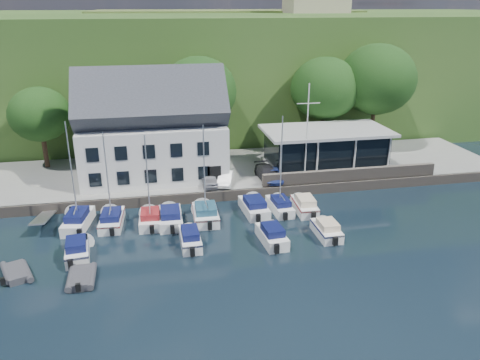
{
  "coord_description": "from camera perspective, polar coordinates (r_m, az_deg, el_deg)",
  "views": [
    {
      "loc": [
        -7.18,
        -29.33,
        17.51
      ],
      "look_at": [
        0.33,
        9.0,
        2.75
      ],
      "focal_mm": 35.0,
      "sensor_mm": 36.0,
      "label": 1
    }
  ],
  "objects": [
    {
      "name": "ground",
      "position": [
        34.9,
        2.35,
        -9.43
      ],
      "size": [
        180.0,
        180.0,
        0.0
      ],
      "primitive_type": "plane",
      "color": "black",
      "rests_on": "ground"
    },
    {
      "name": "quay",
      "position": [
        50.34,
        -2.23,
        0.94
      ],
      "size": [
        60.0,
        13.0,
        1.0
      ],
      "primitive_type": "cube",
      "color": "gray",
      "rests_on": "ground"
    },
    {
      "name": "quay_face",
      "position": [
        44.35,
        -0.91,
        -1.85
      ],
      "size": [
        60.0,
        0.3,
        1.0
      ],
      "primitive_type": "cube",
      "color": "#665C51",
      "rests_on": "ground"
    },
    {
      "name": "hillside",
      "position": [
        92.1,
        -6.77,
        14.64
      ],
      "size": [
        160.0,
        75.0,
        16.0
      ],
      "primitive_type": "cube",
      "color": "#2F541F",
      "rests_on": "ground"
    },
    {
      "name": "field_patch",
      "position": [
        100.49,
        -2.54,
        19.91
      ],
      "size": [
        50.0,
        30.0,
        0.3
      ],
      "primitive_type": "cube",
      "color": "olive",
      "rests_on": "hillside"
    },
    {
      "name": "harbor_building",
      "position": [
        47.41,
        -10.54,
        5.49
      ],
      "size": [
        14.4,
        8.2,
        8.7
      ],
      "primitive_type": null,
      "color": "silver",
      "rests_on": "quay"
    },
    {
      "name": "club_pavilion",
      "position": [
        50.93,
        10.35,
        3.87
      ],
      "size": [
        13.2,
        7.2,
        4.1
      ],
      "primitive_type": null,
      "color": "black",
      "rests_on": "quay"
    },
    {
      "name": "seawall",
      "position": [
        47.75,
        13.31,
        0.66
      ],
      "size": [
        18.0,
        0.5,
        1.2
      ],
      "primitive_type": "cube",
      "color": "#665C51",
      "rests_on": "quay"
    },
    {
      "name": "gangway",
      "position": [
        43.16,
        -22.59,
        -4.94
      ],
      "size": [
        1.2,
        6.0,
        1.4
      ],
      "primitive_type": null,
      "color": "#B9BABE",
      "rests_on": "ground"
    },
    {
      "name": "car_silver",
      "position": [
        45.47,
        -3.87,
        0.25
      ],
      "size": [
        1.87,
        3.98,
        1.32
      ],
      "primitive_type": "imported",
      "rotation": [
        0.0,
        0.0,
        0.08
      ],
      "color": "silver",
      "rests_on": "quay"
    },
    {
      "name": "car_white",
      "position": [
        45.63,
        -1.76,
        0.32
      ],
      "size": [
        2.3,
        4.01,
        1.25
      ],
      "primitive_type": "imported",
      "rotation": [
        0.0,
        0.0,
        -0.27
      ],
      "color": "silver",
      "rests_on": "quay"
    },
    {
      "name": "car_dgrey",
      "position": [
        46.79,
        3.35,
        0.85
      ],
      "size": [
        2.05,
        4.54,
        1.29
      ],
      "primitive_type": "imported",
      "rotation": [
        0.0,
        0.0,
        0.06
      ],
      "color": "#2E2D32",
      "rests_on": "quay"
    },
    {
      "name": "car_blue",
      "position": [
        46.53,
        4.08,
        0.67
      ],
      "size": [
        2.04,
        3.78,
        1.23
      ],
      "primitive_type": "imported",
      "rotation": [
        0.0,
        0.0,
        -0.18
      ],
      "color": "navy",
      "rests_on": "quay"
    },
    {
      "name": "flagpole",
      "position": [
        46.2,
        8.15,
        5.76
      ],
      "size": [
        2.28,
        0.2,
        9.52
      ],
      "primitive_type": null,
      "color": "silver",
      "rests_on": "quay"
    },
    {
      "name": "tree_0",
      "position": [
        53.47,
        -23.02,
        5.85
      ],
      "size": [
        6.29,
        6.29,
        8.6
      ],
      "primitive_type": null,
      "color": "#173710",
      "rests_on": "quay"
    },
    {
      "name": "tree_1",
      "position": [
        52.71,
        -15.36,
        7.28
      ],
      "size": [
        7.22,
        7.22,
        9.87
      ],
      "primitive_type": null,
      "color": "#173710",
      "rests_on": "quay"
    },
    {
      "name": "tree_2",
      "position": [
        52.38,
        -4.97,
        8.68
      ],
      "size": [
        8.29,
        8.29,
        11.33
      ],
      "primitive_type": null,
      "color": "#173710",
      "rests_on": "quay"
    },
    {
      "name": "tree_4",
      "position": [
        56.21,
        10.19,
        9.05
      ],
      "size": [
        8.0,
        8.0,
        10.93
      ],
      "primitive_type": null,
      "color": "#173710",
      "rests_on": "quay"
    },
    {
      "name": "tree_5",
      "position": [
        58.14,
        16.13,
        9.66
      ],
      "size": [
        9.03,
        9.03,
        12.34
      ],
      "primitive_type": null,
      "color": "#173710",
      "rests_on": "quay"
    },
    {
      "name": "boat_r1_0",
      "position": [
        39.93,
        -19.79,
        0.57
      ],
      "size": [
        2.91,
        6.72,
        9.2
      ],
      "primitive_type": null,
      "rotation": [
        0.0,
        0.0,
        -0.16
      ],
      "color": "white",
      "rests_on": "ground"
    },
    {
      "name": "boat_r1_1",
      "position": [
        39.52,
        -15.84,
        0.04
      ],
      "size": [
        2.33,
        6.17,
        8.19
      ],
      "primitive_type": null,
      "rotation": [
        0.0,
        0.0,
        -0.07
      ],
      "color": "white",
      "rests_on": "ground"
    },
    {
      "name": "boat_r1_2",
      "position": [
        38.77,
        -11.21,
        0.26
      ],
      "size": [
        2.19,
        5.21,
        8.45
      ],
      "primitive_type": null,
      "rotation": [
        0.0,
        0.0,
        -0.04
      ],
      "color": "white",
      "rests_on": "ground"
    },
    {
      "name": "boat_r1_3",
      "position": [
        40.07,
        -8.49,
        -4.31
      ],
      "size": [
        2.14,
        6.0,
        1.45
      ],
      "primitive_type": null,
      "rotation": [
        0.0,
        0.0,
        -0.01
      ],
      "color": "white",
      "rests_on": "ground"
    },
    {
      "name": "boat_r1_4",
      "position": [
        38.78,
        -4.38,
        1.29
      ],
      "size": [
        2.44,
        5.81,
        9.32
      ],
      "primitive_type": null,
      "rotation": [
        0.0,
        0.0,
        -0.03
      ],
      "color": "white",
      "rests_on": "ground"
    },
    {
      "name": "boat_r1_5",
      "position": [
        41.66,
        1.71,
        -3.07
      ],
      "size": [
        2.43,
        6.25,
        1.44
      ],
      "primitive_type": null,
      "rotation": [
        0.0,
        0.0,
        0.06
      ],
      "color": "white",
      "rests_on": "ground"
    },
    {
      "name": "boat_r1_6",
      "position": [
        40.87,
        5.02,
        1.46
      ],
      "size": [
        1.99,
        5.89,
        8.19
      ],
      "primitive_type": null,
      "rotation": [
        0.0,
        0.0,
        0.06
      ],
      "color": "white",
      "rests_on": "ground"
    },
    {
      "name": "boat_r1_7",
      "position": [
        42.26,
        7.89,
        -2.9
      ],
      "size": [
        2.05,
        5.67,
        1.46
      ],
      "primitive_type": null,
      "rotation": [
        0.0,
        0.0,
        -0.05
      ],
      "color": "white",
      "rests_on": "ground"
    },
    {
      "name": "boat_r2_0",
      "position": [
        36.54,
        -19.24,
        -7.83
      ],
      "size": [
        2.32,
        5.39,
        1.54
      ],
      "primitive_type": null,
      "rotation": [
        0.0,
        0.0,
        0.1
      ],
      "color": "white",
      "rests_on": "ground"
    },
    {
      "name": "boat_r2_2",
      "position": [
        36.51,
        -6.12,
        -6.83
      ],
      "size": [
        1.7,
        5.59,
        1.4
      ],
      "primitive_type": null,
      "rotation": [
        0.0,
        0.0,
        0.01
      ],
      "color": "white",
      "rests_on": "ground"
    },
    {
      "name": "boat_r2_3",
      "position": [
        36.69,
        3.9,
        -6.53
      ],
      "size": [
        2.21,
        5.58,
        1.49
      ],
      "primitive_type": null,
      "rotation": [
        0.0,
        0.0,
        0.08
      ],
      "color": "white",
      "rests_on": "ground"
    },
    {
      "name": "boat_r2_4",
      "position": [
        38.21,
        10.52,
        -5.79
      ],
      "size": [
        1.79,
        4.99,
        1.38
      ],
      "primitive_type": null,
      "rotation": [
        0.0,
        0.0,
        0.01
      ],
      "color": "white",
      "rests_on": "ground"
    },
    {
      "name": "dinghy_0",
      "position": [
        36.0,
        -25.6,
        -10.01
      ],
      "size": [
        2.83,
        3.49,
        0.71
      ],
      "primitive_type": null,
      "rotation": [
        0.0,
        0.0,
        0.39
      ],
      "color": "#3A3A40",
      "rests_on": "ground"
    },
    {
      "name": "dinghy_1",
      "position": [
        33.74,
        -18.77,
        -11.06
      ],
      "size": [
        1.95,
        3.19,
        0.74
      ],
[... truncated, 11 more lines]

